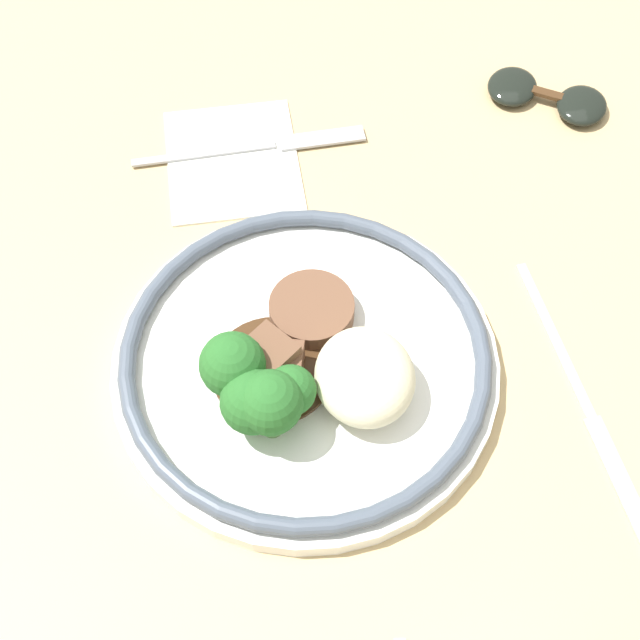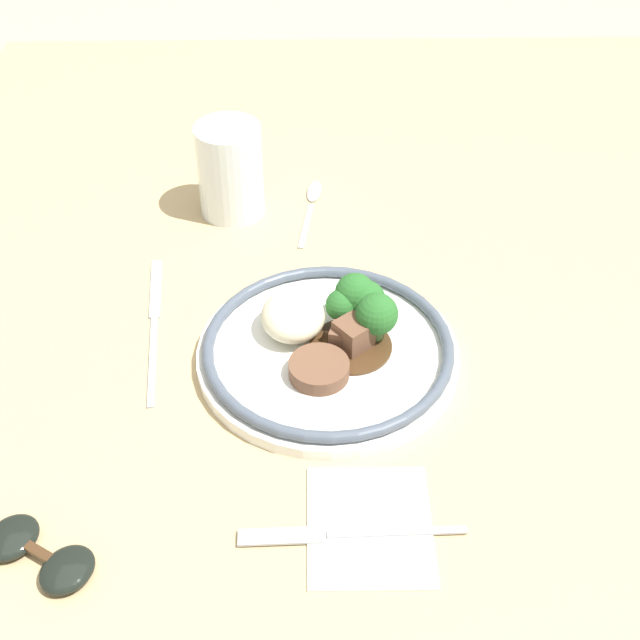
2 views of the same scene
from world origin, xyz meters
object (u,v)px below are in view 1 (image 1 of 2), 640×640
at_px(fork, 273,145).
at_px(knife, 588,409).
at_px(plate, 304,364).
at_px(sunglasses, 547,96).

relative_size(fork, knife, 0.83).
distance_m(plate, fork, 0.22).
bearing_deg(fork, plate, -92.95).
relative_size(plate, knife, 1.15).
relative_size(fork, sunglasses, 1.71).
xyz_separation_m(fork, knife, (0.27, 0.18, -0.00)).
xyz_separation_m(fork, sunglasses, (-0.02, 0.24, 0.00)).
xyz_separation_m(plate, sunglasses, (-0.24, 0.24, -0.01)).
bearing_deg(plate, knife, 73.63).
height_order(fork, knife, fork).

